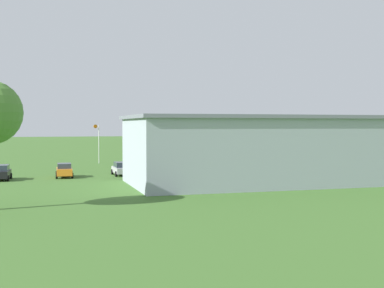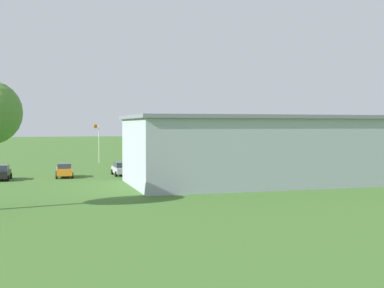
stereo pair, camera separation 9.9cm
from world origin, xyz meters
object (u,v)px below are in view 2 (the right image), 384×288
(hangar, at_px, (278,149))
(person_by_parked_cars, at_px, (210,164))
(person_beside_truck, at_px, (228,163))
(car_orange, at_px, (64,170))
(car_black, at_px, (1,172))
(car_silver, at_px, (122,168))
(windsock, at_px, (95,129))
(biplane, at_px, (162,132))
(person_watching_takeoff, at_px, (243,163))
(truck_box_grey, at_px, (325,157))

(hangar, height_order, person_by_parked_cars, hangar)
(person_beside_truck, bearing_deg, car_orange, 12.80)
(hangar, relative_size, car_black, 7.65)
(car_silver, xyz_separation_m, windsock, (0.73, -20.47, 4.59))
(car_black, distance_m, person_beside_truck, 29.67)
(biplane, distance_m, car_silver, 14.10)
(car_black, relative_size, person_beside_truck, 2.56)
(biplane, relative_size, car_orange, 1.99)
(car_silver, height_order, person_watching_takeoff, person_watching_takeoff)
(person_watching_takeoff, relative_size, windsock, 0.28)
(car_black, relative_size, windsock, 0.67)
(car_orange, bearing_deg, hangar, 150.34)
(truck_box_grey, distance_m, person_beside_truck, 14.10)
(truck_box_grey, distance_m, person_watching_takeoff, 11.99)
(person_by_parked_cars, height_order, person_beside_truck, person_beside_truck)
(biplane, xyz_separation_m, person_by_parked_cars, (-5.41, 5.74, -4.29))
(person_watching_takeoff, relative_size, person_by_parked_cars, 1.15)
(car_orange, height_order, truck_box_grey, truck_box_grey)
(car_orange, xyz_separation_m, person_beside_truck, (-22.26, -5.06, -0.04))
(biplane, xyz_separation_m, car_orange, (14.56, 11.46, -4.19))
(truck_box_grey, bearing_deg, car_silver, 4.14)
(car_silver, height_order, person_beside_truck, person_beside_truck)
(car_silver, xyz_separation_m, person_by_parked_cars, (-13.19, -5.24, -0.08))
(biplane, relative_size, windsock, 1.29)
(hangar, bearing_deg, biplane, -74.22)
(hangar, xyz_separation_m, biplane, (6.65, -23.53, 1.52))
(car_black, height_order, person_watching_takeoff, person_watching_takeoff)
(car_orange, height_order, car_black, car_black)
(car_silver, distance_m, person_watching_takeoff, 18.03)
(person_beside_truck, xyz_separation_m, windsock, (16.21, -15.89, 4.62))
(person_beside_truck, relative_size, windsock, 0.26)
(hangar, bearing_deg, car_orange, -29.66)
(truck_box_grey, relative_size, windsock, 1.26)
(car_black, bearing_deg, person_by_parked_cars, -166.00)
(windsock, bearing_deg, biplane, 131.88)
(biplane, height_order, car_black, biplane)
(biplane, xyz_separation_m, windsock, (8.51, -9.49, 0.38))
(person_beside_truck, height_order, windsock, windsock)
(hangar, height_order, car_silver, hangar)
(car_black, height_order, windsock, windsock)
(biplane, distance_m, truck_box_grey, 23.56)
(car_silver, xyz_separation_m, car_orange, (6.77, 0.48, 0.02))
(car_black, relative_size, person_by_parked_cars, 2.72)
(truck_box_grey, bearing_deg, person_beside_truck, -10.04)
(biplane, distance_m, car_orange, 18.99)
(car_black, xyz_separation_m, person_by_parked_cars, (-26.77, -6.67, -0.11))
(person_beside_truck, bearing_deg, person_watching_takeoff, 168.01)
(car_black, bearing_deg, car_silver, -173.99)
(car_silver, height_order, person_by_parked_cars, car_silver)
(person_watching_takeoff, height_order, windsock, windsock)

